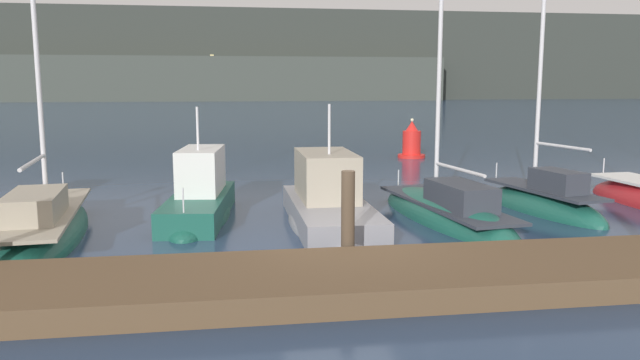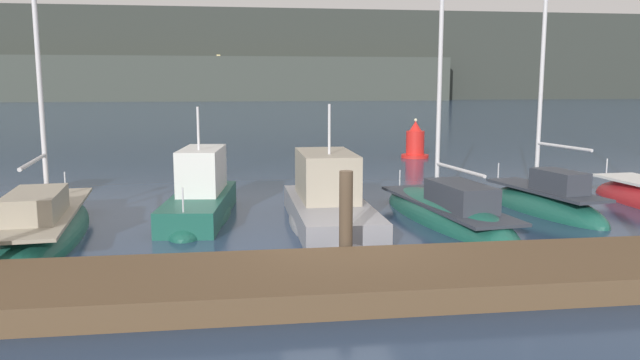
% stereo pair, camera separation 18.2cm
% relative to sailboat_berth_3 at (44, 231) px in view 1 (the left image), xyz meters
% --- Properties ---
extents(ground_plane, '(400.00, 400.00, 0.00)m').
position_rel_sailboat_berth_3_xyz_m(ground_plane, '(6.89, -3.06, -0.14)').
color(ground_plane, navy).
extents(dock, '(35.54, 2.80, 0.45)m').
position_rel_sailboat_berth_3_xyz_m(dock, '(6.89, -5.10, 0.09)').
color(dock, brown).
rests_on(dock, ground).
extents(mooring_pile_2, '(0.28, 0.28, 1.96)m').
position_rel_sailboat_berth_3_xyz_m(mooring_pile_2, '(6.89, -3.45, 0.84)').
color(mooring_pile_2, '#4C3D2D').
rests_on(mooring_pile_2, ground).
extents(sailboat_berth_3, '(2.61, 7.69, 11.01)m').
position_rel_sailboat_berth_3_xyz_m(sailboat_berth_3, '(0.00, 0.00, 0.00)').
color(sailboat_berth_3, '#195647').
rests_on(sailboat_berth_3, ground).
extents(motorboat_berth_4, '(2.24, 5.75, 3.65)m').
position_rel_sailboat_berth_3_xyz_m(motorboat_berth_4, '(3.70, 1.67, 0.19)').
color(motorboat_berth_4, '#195647').
rests_on(motorboat_berth_4, ground).
extents(motorboat_berth_5, '(2.13, 6.34, 3.68)m').
position_rel_sailboat_berth_3_xyz_m(motorboat_berth_5, '(7.14, 0.36, 0.20)').
color(motorboat_berth_5, gray).
rests_on(motorboat_berth_5, ground).
extents(sailboat_berth_6, '(2.61, 7.19, 8.88)m').
position_rel_sailboat_berth_3_xyz_m(sailboat_berth_6, '(10.37, 0.30, -0.03)').
color(sailboat_berth_6, '#195647').
rests_on(sailboat_berth_6, ground).
extents(sailboat_berth_7, '(2.24, 5.24, 7.48)m').
position_rel_sailboat_berth_3_xyz_m(sailboat_berth_7, '(13.61, 0.98, -0.00)').
color(sailboat_berth_7, '#195647').
rests_on(sailboat_berth_7, ground).
extents(channel_buoy, '(1.37, 1.37, 1.98)m').
position_rel_sailboat_berth_3_xyz_m(channel_buoy, '(13.79, 14.62, 0.60)').
color(channel_buoy, red).
rests_on(channel_buoy, ground).
extents(hillside_backdrop, '(240.00, 23.00, 20.16)m').
position_rel_sailboat_berth_3_xyz_m(hillside_backdrop, '(2.97, 131.22, 9.14)').
color(hillside_backdrop, '#333833').
rests_on(hillside_backdrop, ground).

